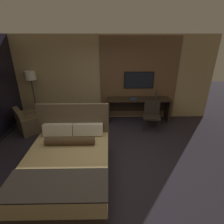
{
  "coord_description": "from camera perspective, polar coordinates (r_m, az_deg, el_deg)",
  "views": [
    {
      "loc": [
        0.1,
        -3.25,
        2.71
      ],
      "look_at": [
        0.17,
        0.94,
        0.9
      ],
      "focal_mm": 28.0,
      "sensor_mm": 36.0,
      "label": 1
    }
  ],
  "objects": [
    {
      "name": "desk_chair",
      "position": [
        5.61,
        12.85,
        -0.27
      ],
      "size": [
        0.6,
        0.59,
        0.88
      ],
      "rotation": [
        0.0,
        0.0,
        -0.17
      ],
      "color": "#28231E",
      "rests_on": "ground_plane"
    },
    {
      "name": "tv",
      "position": [
        6.01,
        8.77,
        10.25
      ],
      "size": [
        0.99,
        0.04,
        0.56
      ],
      "color": "black"
    },
    {
      "name": "desk",
      "position": [
        6.06,
        8.6,
        2.19
      ],
      "size": [
        2.09,
        0.51,
        0.8
      ],
      "color": "#2D2319",
      "rests_on": "ground_plane"
    },
    {
      "name": "wall_back_tv_panel",
      "position": [
        5.99,
        -0.35,
        10.73
      ],
      "size": [
        7.2,
        0.09,
        2.8
      ],
      "color": "tan",
      "rests_on": "ground_plane"
    },
    {
      "name": "ground_plane",
      "position": [
        4.23,
        -2.16,
        -16.44
      ],
      "size": [
        16.0,
        16.0,
        0.0
      ],
      "primitive_type": "plane",
      "color": "#28232D"
    },
    {
      "name": "floor_lamp",
      "position": [
        6.26,
        -24.93,
        9.56
      ],
      "size": [
        0.34,
        0.34,
        1.72
      ],
      "color": "#282623",
      "rests_on": "ground_plane"
    },
    {
      "name": "vase_tall",
      "position": [
        6.04,
        14.29,
        6.22
      ],
      "size": [
        0.08,
        0.08,
        0.41
      ],
      "color": "#333338",
      "rests_on": "desk"
    },
    {
      "name": "armchair_by_window",
      "position": [
        6.05,
        -24.58,
        -2.89
      ],
      "size": [
        1.21,
        1.22,
        0.76
      ],
      "rotation": [
        0.0,
        0.0,
        2.24
      ],
      "color": "brown",
      "rests_on": "ground_plane"
    },
    {
      "name": "bed",
      "position": [
        3.82,
        -14.28,
        -16.01
      ],
      "size": [
        1.68,
        2.08,
        1.29
      ],
      "color": "#33281E",
      "rests_on": "ground_plane"
    },
    {
      "name": "book",
      "position": [
        5.86,
        7.07,
        4.29
      ],
      "size": [
        0.25,
        0.21,
        0.03
      ],
      "color": "navy",
      "rests_on": "desk"
    }
  ]
}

